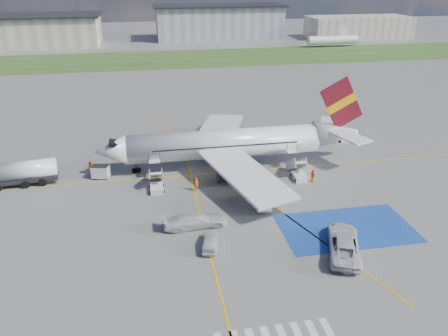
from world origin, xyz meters
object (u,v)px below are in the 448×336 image
Objects in this scene: airliner at (235,143)px; van_white_b at (195,218)px; car_silver_a at (210,241)px; van_white_a at (344,241)px; car_silver_b at (261,200)px; fuel_tanker at (20,176)px; belt_loader at (347,138)px; gpu_cart at (101,172)px.

airliner reaches higher than van_white_b.
car_silver_a is 0.64× the size of van_white_a.
fuel_tanker is at bearing -16.40° from car_silver_b.
car_silver_a is 13.07m from van_white_a.
car_silver_b is 0.75× the size of van_white_a.
airliner is 3.91× the size of fuel_tanker.
airliner is at bearing -82.39° from car_silver_b.
van_white_a is (-13.49, -28.29, 0.79)m from belt_loader.
car_silver_b is 11.67m from van_white_a.
car_silver_b is (-19.09, -18.06, 0.39)m from belt_loader.
van_white_a is at bearing -120.55° from van_white_b.
car_silver_b reaches higher than belt_loader.
car_silver_a is 4.10m from van_white_b.
belt_loader is 0.80× the size of van_white_a.
car_silver_a is at bearing -43.09° from gpu_cart.
airliner reaches higher than gpu_cart.
car_silver_b is (18.82, -10.82, -0.06)m from gpu_cart.
car_silver_a is 0.76× the size of van_white_b.
airliner is 8.00× the size of car_silver_b.
fuel_tanker is 27.99m from car_silver_a.
gpu_cart is at bearing -177.55° from airliner.
belt_loader is (47.80, 7.46, -0.95)m from fuel_tanker.
van_white_b is (-7.30, -14.79, -2.37)m from airliner.
fuel_tanker is 1.90× the size of belt_loader.
van_white_b is at bearing -116.26° from airliner.
gpu_cart reaches higher than belt_loader.
car_silver_a is (-26.20, -25.24, 0.31)m from belt_loader.
belt_loader is at bearing 18.06° from airliner.
fuel_tanker is 1.52× the size of van_white_a.
belt_loader is 36.38m from car_silver_a.
airliner reaches higher than car_silver_a.
fuel_tanker is 2.04× the size of car_silver_b.
van_white_b reaches higher than car_silver_b.
fuel_tanker is at bearing -177.98° from airliner.
car_silver_a is 0.86× the size of car_silver_b.
gpu_cart is 17.68m from van_white_b.
van_white_a reaches higher than gpu_cart.
van_white_a reaches higher than car_silver_a.
airliner is 9.26× the size of car_silver_a.
car_silver_b is at bearing -86.26° from airliner.
belt_loader is 1.08× the size of car_silver_b.
van_white_b is at bearing 25.55° from car_silver_b.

